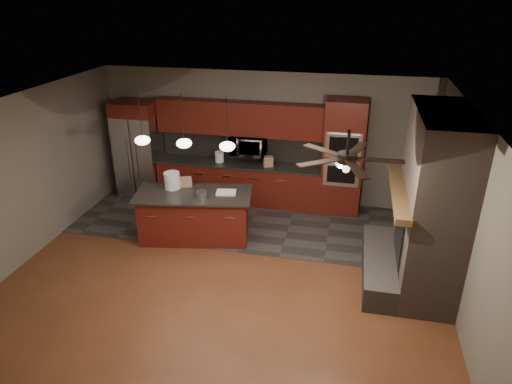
% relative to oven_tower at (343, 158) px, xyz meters
% --- Properties ---
extents(ground, '(7.00, 7.00, 0.00)m').
position_rel_oven_tower_xyz_m(ground, '(-1.70, -2.69, -1.19)').
color(ground, brown).
rests_on(ground, ground).
extents(ceiling, '(7.00, 6.00, 0.02)m').
position_rel_oven_tower_xyz_m(ceiling, '(-1.70, -2.69, 1.61)').
color(ceiling, white).
rests_on(ceiling, back_wall).
extents(back_wall, '(7.00, 0.02, 2.80)m').
position_rel_oven_tower_xyz_m(back_wall, '(-1.70, 0.31, 0.21)').
color(back_wall, '#665F51').
rests_on(back_wall, ground).
extents(right_wall, '(0.02, 6.00, 2.80)m').
position_rel_oven_tower_xyz_m(right_wall, '(1.80, -2.69, 0.21)').
color(right_wall, '#665F51').
rests_on(right_wall, ground).
extents(left_wall, '(0.02, 6.00, 2.80)m').
position_rel_oven_tower_xyz_m(left_wall, '(-5.20, -2.69, 0.21)').
color(left_wall, '#665F51').
rests_on(left_wall, ground).
extents(slate_tile_patch, '(7.00, 2.40, 0.01)m').
position_rel_oven_tower_xyz_m(slate_tile_patch, '(-1.70, -0.89, -1.19)').
color(slate_tile_patch, '#383532').
rests_on(slate_tile_patch, ground).
extents(fireplace_column, '(1.30, 2.10, 2.80)m').
position_rel_oven_tower_xyz_m(fireplace_column, '(1.34, -2.29, 0.11)').
color(fireplace_column, brown).
rests_on(fireplace_column, ground).
extents(back_cabinetry, '(3.59, 0.64, 2.20)m').
position_rel_oven_tower_xyz_m(back_cabinetry, '(-2.18, 0.05, -0.30)').
color(back_cabinetry, '#571610').
rests_on(back_cabinetry, ground).
extents(oven_tower, '(0.80, 0.63, 2.38)m').
position_rel_oven_tower_xyz_m(oven_tower, '(0.00, 0.00, 0.00)').
color(oven_tower, '#571610').
rests_on(oven_tower, ground).
extents(microwave, '(0.73, 0.41, 0.50)m').
position_rel_oven_tower_xyz_m(microwave, '(-1.98, 0.06, 0.11)').
color(microwave, silver).
rests_on(microwave, back_cabinetry).
extents(refrigerator, '(0.92, 0.75, 2.14)m').
position_rel_oven_tower_xyz_m(refrigerator, '(-4.43, -0.07, -0.12)').
color(refrigerator, silver).
rests_on(refrigerator, ground).
extents(kitchen_island, '(2.24, 1.30, 0.92)m').
position_rel_oven_tower_xyz_m(kitchen_island, '(-2.59, -1.73, -0.73)').
color(kitchen_island, '#571610').
rests_on(kitchen_island, ground).
extents(white_bucket, '(0.38, 0.38, 0.31)m').
position_rel_oven_tower_xyz_m(white_bucket, '(-3.05, -1.59, -0.11)').
color(white_bucket, silver).
rests_on(white_bucket, kitchen_island).
extents(paint_can, '(0.24, 0.24, 0.13)m').
position_rel_oven_tower_xyz_m(paint_can, '(-2.38, -1.87, -0.21)').
color(paint_can, '#AEAFB3').
rests_on(paint_can, kitchen_island).
extents(paint_tray, '(0.39, 0.30, 0.04)m').
position_rel_oven_tower_xyz_m(paint_tray, '(-2.01, -1.60, -0.25)').
color(paint_tray, white).
rests_on(paint_tray, kitchen_island).
extents(cardboard_box, '(0.29, 0.26, 0.16)m').
position_rel_oven_tower_xyz_m(cardboard_box, '(-2.85, -1.43, -0.19)').
color(cardboard_box, '#A27654').
rests_on(cardboard_box, kitchen_island).
extents(counter_bucket, '(0.23, 0.23, 0.22)m').
position_rel_oven_tower_xyz_m(counter_bucket, '(-2.60, 0.01, -0.18)').
color(counter_bucket, white).
rests_on(counter_bucket, back_cabinetry).
extents(counter_box, '(0.24, 0.21, 0.22)m').
position_rel_oven_tower_xyz_m(counter_box, '(-1.53, -0.04, -0.18)').
color(counter_box, '#A87C57').
rests_on(counter_box, back_cabinetry).
extents(pendant_left, '(0.26, 0.26, 0.92)m').
position_rel_oven_tower_xyz_m(pendant_left, '(-3.35, -1.99, 0.77)').
color(pendant_left, black).
rests_on(pendant_left, ceiling).
extents(pendant_center, '(0.26, 0.26, 0.92)m').
position_rel_oven_tower_xyz_m(pendant_center, '(-2.60, -1.99, 0.77)').
color(pendant_center, black).
rests_on(pendant_center, ceiling).
extents(pendant_right, '(0.26, 0.26, 0.92)m').
position_rel_oven_tower_xyz_m(pendant_right, '(-1.85, -1.99, 0.77)').
color(pendant_right, black).
rests_on(pendant_right, ceiling).
extents(ceiling_fan, '(1.27, 1.33, 0.41)m').
position_rel_oven_tower_xyz_m(ceiling_fan, '(0.10, -3.49, 1.27)').
color(ceiling_fan, black).
rests_on(ceiling_fan, ceiling).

